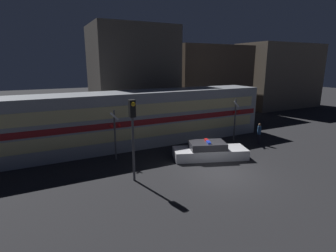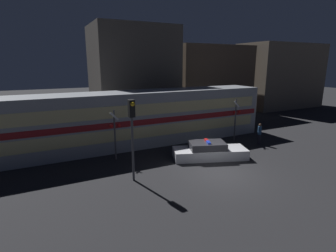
# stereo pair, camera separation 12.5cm
# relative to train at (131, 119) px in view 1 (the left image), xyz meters

# --- Properties ---
(ground_plane) EXTENTS (120.00, 120.00, 0.00)m
(ground_plane) POSITION_rel_train_xyz_m (2.84, -7.51, -2.07)
(ground_plane) COLOR black
(train) EXTENTS (22.44, 3.00, 4.13)m
(train) POSITION_rel_train_xyz_m (0.00, 0.00, 0.00)
(train) COLOR #999EA5
(train) RESTS_ON ground_plane
(police_car) EXTENTS (5.15, 3.26, 1.23)m
(police_car) POSITION_rel_train_xyz_m (3.68, -5.06, -1.61)
(police_car) COLOR silver
(police_car) RESTS_ON ground_plane
(pedestrian) EXTENTS (0.28, 0.28, 1.67)m
(pedestrian) POSITION_rel_train_xyz_m (8.96, -4.26, -1.21)
(pedestrian) COLOR black
(pedestrian) RESTS_ON ground_plane
(crossing_signal_near) EXTENTS (0.74, 0.29, 3.43)m
(crossing_signal_near) POSITION_rel_train_xyz_m (7.96, -2.59, -0.04)
(crossing_signal_near) COLOR #4C4C51
(crossing_signal_near) RESTS_ON ground_plane
(crossing_signal_far) EXTENTS (0.74, 0.29, 3.31)m
(crossing_signal_far) POSITION_rel_train_xyz_m (-1.98, -2.55, -0.11)
(crossing_signal_far) COLOR #4C4C51
(crossing_signal_far) RESTS_ON ground_plane
(traffic_light_corner) EXTENTS (0.30, 0.46, 4.41)m
(traffic_light_corner) POSITION_rel_train_xyz_m (-1.99, -6.10, 1.06)
(traffic_light_corner) COLOR #4C4C51
(traffic_light_corner) RESTS_ON ground_plane
(building_left) EXTENTS (7.96, 6.03, 9.75)m
(building_left) POSITION_rel_train_xyz_m (2.70, 6.97, 2.81)
(building_left) COLOR #47423D
(building_left) RESTS_ON ground_plane
(building_center) EXTENTS (9.89, 5.87, 8.29)m
(building_center) POSITION_rel_train_xyz_m (13.15, 8.90, 2.08)
(building_center) COLOR brown
(building_center) RESTS_ON ground_plane
(building_right) EXTENTS (11.68, 6.04, 8.83)m
(building_right) POSITION_rel_train_xyz_m (25.21, 8.34, 2.35)
(building_right) COLOR #726656
(building_right) RESTS_ON ground_plane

